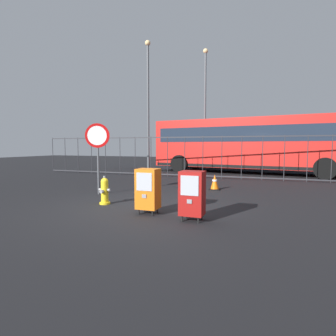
{
  "coord_description": "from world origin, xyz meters",
  "views": [
    {
      "loc": [
        3.03,
        -6.24,
        1.53
      ],
      "look_at": [
        0.3,
        1.2,
        0.9
      ],
      "focal_mm": 29.86,
      "sensor_mm": 36.0,
      "label": 1
    }
  ],
  "objects": [
    {
      "name": "traffic_cone",
      "position": [
        1.23,
        3.4,
        0.26
      ],
      "size": [
        0.36,
        0.36,
        0.53
      ],
      "color": "black",
      "rests_on": "ground_plane"
    },
    {
      "name": "newspaper_box_secondary",
      "position": [
        0.47,
        -0.56,
        0.57
      ],
      "size": [
        0.48,
        0.42,
        1.02
      ],
      "color": "black",
      "rests_on": "ground_plane"
    },
    {
      "name": "street_light_near_right",
      "position": [
        -3.77,
        8.89,
        4.36
      ],
      "size": [
        0.32,
        0.32,
        7.58
      ],
      "color": "#4C4F54",
      "rests_on": "ground_plane"
    },
    {
      "name": "ground_plane",
      "position": [
        0.0,
        0.0,
        0.0
      ],
      "size": [
        60.0,
        60.0,
        0.0
      ],
      "primitive_type": "plane",
      "color": "black"
    },
    {
      "name": "bus_near",
      "position": [
        1.91,
        9.84,
        1.71
      ],
      "size": [
        10.74,
        3.91,
        3.0
      ],
      "rotation": [
        0.0,
        0.0,
        -0.14
      ],
      "color": "red",
      "rests_on": "ground_plane"
    },
    {
      "name": "fire_hydrant",
      "position": [
        -1.03,
        -0.01,
        0.35
      ],
      "size": [
        0.33,
        0.32,
        0.75
      ],
      "color": "yellow",
      "rests_on": "ground_plane"
    },
    {
      "name": "fence_barrier",
      "position": [
        -0.0,
        6.84,
        1.02
      ],
      "size": [
        18.03,
        0.04,
        2.0
      ],
      "color": "#2D2D33",
      "rests_on": "ground_plane"
    },
    {
      "name": "stop_sign",
      "position": [
        -2.06,
        1.23,
        1.6
      ],
      "size": [
        0.71,
        0.31,
        2.23
      ],
      "color": "#4C4F54",
      "rests_on": "ground_plane"
    },
    {
      "name": "newspaper_box_primary",
      "position": [
        1.56,
        -0.79,
        0.57
      ],
      "size": [
        0.48,
        0.42,
        1.02
      ],
      "color": "black",
      "rests_on": "ground_plane"
    },
    {
      "name": "bus_far",
      "position": [
        0.94,
        14.04,
        1.71
      ],
      "size": [
        10.51,
        2.8,
        3.0
      ],
      "rotation": [
        0.0,
        0.0,
        0.0
      ],
      "color": "#19519E",
      "rests_on": "ground_plane"
    },
    {
      "name": "street_light_far_left",
      "position": [
        -1.05,
        11.85,
        4.44
      ],
      "size": [
        0.32,
        0.32,
        7.74
      ],
      "color": "#4C4F54",
      "rests_on": "ground_plane"
    }
  ]
}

